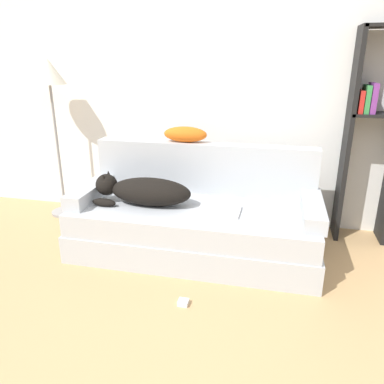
% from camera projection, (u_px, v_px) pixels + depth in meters
% --- Properties ---
extents(wall_back, '(8.07, 0.06, 2.70)m').
position_uv_depth(wall_back, '(229.00, 73.00, 3.25)').
color(wall_back, white).
rests_on(wall_back, ground_plane).
extents(couch, '(1.89, 0.85, 0.39)m').
position_uv_depth(couch, '(195.00, 229.00, 2.97)').
color(couch, '#B2B7BC').
rests_on(couch, ground_plane).
extents(couch_backrest, '(1.85, 0.15, 0.42)m').
position_uv_depth(couch_backrest, '(204.00, 168.00, 3.16)').
color(couch_backrest, '#B2B7BC').
rests_on(couch_backrest, couch).
extents(couch_arm_left, '(0.15, 0.66, 0.11)m').
position_uv_depth(couch_arm_left, '(91.00, 191.00, 3.07)').
color(couch_arm_left, '#B2B7BC').
rests_on(couch_arm_left, couch).
extents(couch_arm_right, '(0.15, 0.66, 0.11)m').
position_uv_depth(couch_arm_right, '(313.00, 209.00, 2.69)').
color(couch_arm_right, '#B2B7BC').
rests_on(couch_arm_right, couch).
extents(dog, '(0.77, 0.28, 0.24)m').
position_uv_depth(dog, '(144.00, 191.00, 2.91)').
color(dog, black).
rests_on(dog, couch).
extents(laptop, '(0.31, 0.23, 0.02)m').
position_uv_depth(laptop, '(219.00, 211.00, 2.80)').
color(laptop, silver).
rests_on(laptop, couch).
extents(throw_pillow, '(0.37, 0.15, 0.13)m').
position_uv_depth(throw_pillow, '(185.00, 134.00, 3.12)').
color(throw_pillow, orange).
rests_on(throw_pillow, couch_backrest).
extents(bookshelf, '(0.41, 0.26, 1.71)m').
position_uv_depth(bookshelf, '(372.00, 128.00, 2.96)').
color(bookshelf, black).
rests_on(bookshelf, ground_plane).
extents(floor_lamp, '(0.30, 0.30, 1.48)m').
position_uv_depth(floor_lamp, '(50.00, 86.00, 3.37)').
color(floor_lamp, gray).
rests_on(floor_lamp, ground_plane).
extents(power_adapter, '(0.07, 0.07, 0.03)m').
position_uv_depth(power_adapter, '(183.00, 302.00, 2.37)').
color(power_adapter, silver).
rests_on(power_adapter, ground_plane).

